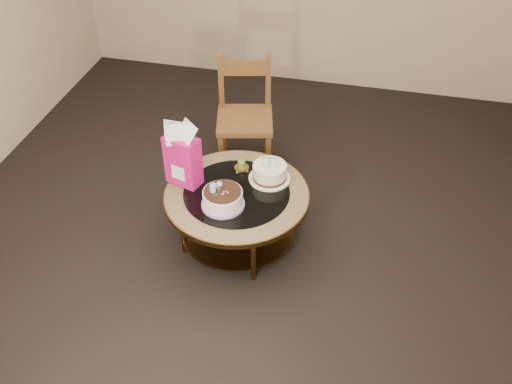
% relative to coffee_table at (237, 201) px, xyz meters
% --- Properties ---
extents(ground, '(5.00, 5.00, 0.00)m').
position_rel_coffee_table_xyz_m(ground, '(-0.00, 0.00, -0.38)').
color(ground, black).
rests_on(ground, ground).
extents(room_walls, '(4.52, 5.02, 2.61)m').
position_rel_coffee_table_xyz_m(room_walls, '(-0.00, 0.00, 1.16)').
color(room_walls, '#C5AD95').
rests_on(room_walls, ground).
extents(coffee_table, '(1.02, 1.02, 0.46)m').
position_rel_coffee_table_xyz_m(coffee_table, '(0.00, 0.00, 0.00)').
color(coffee_table, brown).
rests_on(coffee_table, ground).
extents(decorated_cake, '(0.29, 0.29, 0.17)m').
position_rel_coffee_table_xyz_m(decorated_cake, '(-0.06, -0.15, 0.14)').
color(decorated_cake, '#AA87C0').
rests_on(decorated_cake, coffee_table).
extents(cream_cake, '(0.30, 0.30, 0.19)m').
position_rel_coffee_table_xyz_m(cream_cake, '(0.19, 0.20, 0.14)').
color(cream_cake, white).
rests_on(cream_cake, coffee_table).
extents(gift_bag, '(0.27, 0.22, 0.48)m').
position_rel_coffee_table_xyz_m(gift_bag, '(-0.38, 0.03, 0.32)').
color(gift_bag, '#DD1472').
rests_on(gift_bag, coffee_table).
extents(pillar_candle, '(0.11, 0.11, 0.08)m').
position_rel_coffee_table_xyz_m(pillar_candle, '(-0.03, 0.26, 0.11)').
color(pillar_candle, '#C7B952').
rests_on(pillar_candle, coffee_table).
extents(dining_chair, '(0.53, 0.53, 0.96)m').
position_rel_coffee_table_xyz_m(dining_chair, '(-0.17, 0.91, 0.11)').
color(dining_chair, brown).
rests_on(dining_chair, ground).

